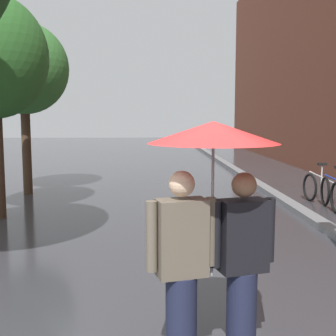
% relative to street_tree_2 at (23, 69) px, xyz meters
% --- Properties ---
extents(kerb_strip, '(0.30, 36.00, 0.12)m').
position_rel_street_tree_2_xyz_m(kerb_strip, '(6.66, 1.14, -3.31)').
color(kerb_strip, slate).
rests_on(kerb_strip, ground).
extents(street_tree_2, '(2.38, 2.38, 4.60)m').
position_rel_street_tree_2_xyz_m(street_tree_2, '(0.00, 0.00, 0.00)').
color(street_tree_2, '#473323').
rests_on(street_tree_2, ground).
extents(parked_bicycle_7, '(1.15, 0.81, 0.96)m').
position_rel_street_tree_2_xyz_m(parked_bicycle_7, '(7.87, -1.26, -2.99)').
color(parked_bicycle_7, black).
rests_on(parked_bicycle_7, ground).
extents(couple_under_umbrella, '(1.10, 1.07, 2.09)m').
position_rel_street_tree_2_xyz_m(couple_under_umbrella, '(3.86, -8.39, -2.00)').
color(couple_under_umbrella, '#1E233D').
rests_on(couple_under_umbrella, ground).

